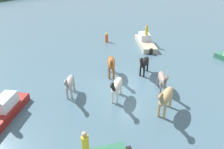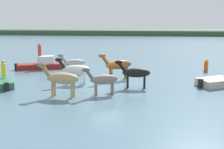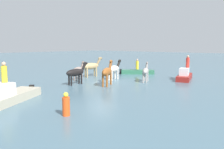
# 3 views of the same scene
# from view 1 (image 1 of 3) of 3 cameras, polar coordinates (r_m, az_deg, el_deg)

# --- Properties ---
(ground_plane) EXTENTS (166.90, 166.90, 0.00)m
(ground_plane) POSITION_cam_1_polar(r_m,az_deg,el_deg) (14.80, 3.54, -2.69)
(ground_plane) COLOR #476675
(horse_mid_herd) EXTENTS (2.63, 0.83, 2.03)m
(horse_mid_herd) POSITION_cam_1_polar(r_m,az_deg,el_deg) (11.75, 15.58, -6.38)
(horse_mid_herd) COLOR tan
(horse_mid_herd) RESTS_ON ground_plane
(horse_pinto_flank) EXTENTS (2.45, 0.86, 1.89)m
(horse_pinto_flank) POSITION_cam_1_polar(r_m,az_deg,el_deg) (12.52, 1.36, -3.32)
(horse_pinto_flank) COLOR silver
(horse_pinto_flank) RESTS_ON ground_plane
(horse_dark_mare) EXTENTS (2.56, 1.53, 2.06)m
(horse_dark_mare) POSITION_cam_1_polar(r_m,az_deg,el_deg) (15.40, -0.22, 3.44)
(horse_dark_mare) COLOR brown
(horse_dark_mare) RESTS_ON ground_plane
(horse_lead) EXTENTS (2.39, 0.57, 1.87)m
(horse_lead) POSITION_cam_1_polar(r_m,az_deg,el_deg) (15.93, 9.49, 3.50)
(horse_lead) COLOR black
(horse_lead) RESTS_ON ground_plane
(horse_gray_outer) EXTENTS (2.21, 1.31, 1.77)m
(horse_gray_outer) POSITION_cam_1_polar(r_m,az_deg,el_deg) (13.27, -12.38, -2.38)
(horse_gray_outer) COLOR #9E9993
(horse_gray_outer) RESTS_ON ground_plane
(horse_dun_straggler) EXTENTS (2.20, 1.14, 1.74)m
(horse_dun_straggler) POSITION_cam_1_polar(r_m,az_deg,el_deg) (13.96, 14.66, -1.15)
(horse_dun_straggler) COLOR gray
(horse_dun_straggler) RESTS_ON ground_plane
(boat_motor_center) EXTENTS (4.32, 2.30, 1.32)m
(boat_motor_center) POSITION_cam_1_polar(r_m,az_deg,el_deg) (13.04, -29.32, -9.97)
(boat_motor_center) COLOR maroon
(boat_motor_center) RESTS_ON ground_plane
(boat_dinghy_port) EXTENTS (5.47, 3.86, 1.36)m
(boat_dinghy_port) POSITION_cam_1_polar(r_m,az_deg,el_deg) (22.95, 9.69, 9.37)
(boat_dinghy_port) COLOR #B7AD93
(boat_dinghy_port) RESTS_ON ground_plane
(person_spotter_bow) EXTENTS (0.32, 0.32, 1.19)m
(person_spotter_bow) POSITION_cam_1_polar(r_m,az_deg,el_deg) (8.81, -7.88, -19.45)
(person_spotter_bow) COLOR yellow
(person_spotter_bow) RESTS_ON boat_tender_starboard
(person_watcher_seated) EXTENTS (0.32, 0.32, 1.19)m
(person_watcher_seated) POSITION_cam_1_polar(r_m,az_deg,el_deg) (22.36, 10.17, 12.69)
(person_watcher_seated) COLOR yellow
(person_watcher_seated) RESTS_ON boat_dinghy_port
(buoy_channel_marker) EXTENTS (0.36, 0.36, 1.14)m
(buoy_channel_marker) POSITION_cam_1_polar(r_m,az_deg,el_deg) (23.55, -1.59, 10.73)
(buoy_channel_marker) COLOR #E54C19
(buoy_channel_marker) RESTS_ON ground_plane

